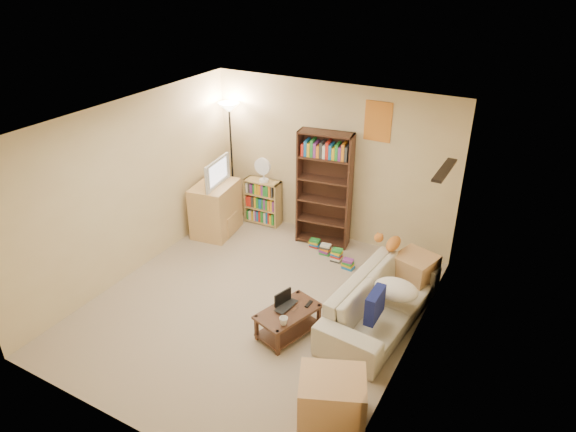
{
  "coord_description": "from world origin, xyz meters",
  "views": [
    {
      "loc": [
        3.03,
        -4.6,
        4.18
      ],
      "look_at": [
        0.11,
        0.69,
        1.05
      ],
      "focal_mm": 32.0,
      "sensor_mm": 36.0,
      "label": 1
    }
  ],
  "objects_px": {
    "tv_stand": "(216,209)",
    "short_bookshelf": "(263,202)",
    "coffee_table": "(288,320)",
    "end_cabinet": "(332,399)",
    "laptop": "(289,308)",
    "mug": "(284,321)",
    "tabby_cat": "(391,243)",
    "television": "(213,172)",
    "tall_bookshelf": "(324,187)",
    "side_table": "(414,274)",
    "desk_fan": "(263,169)",
    "floor_lamp": "(230,128)",
    "sofa": "(381,302)"
  },
  "relations": [
    {
      "from": "short_bookshelf",
      "to": "end_cabinet",
      "type": "relative_size",
      "value": 1.22
    },
    {
      "from": "tv_stand",
      "to": "tall_bookshelf",
      "type": "bearing_deg",
      "value": 9.57
    },
    {
      "from": "sofa",
      "to": "floor_lamp",
      "type": "height_order",
      "value": "floor_lamp"
    },
    {
      "from": "floor_lamp",
      "to": "end_cabinet",
      "type": "height_order",
      "value": "floor_lamp"
    },
    {
      "from": "mug",
      "to": "coffee_table",
      "type": "bearing_deg",
      "value": 107.13
    },
    {
      "from": "desk_fan",
      "to": "floor_lamp",
      "type": "height_order",
      "value": "floor_lamp"
    },
    {
      "from": "short_bookshelf",
      "to": "floor_lamp",
      "type": "xyz_separation_m",
      "value": [
        -0.59,
        -0.01,
        1.22
      ]
    },
    {
      "from": "sofa",
      "to": "floor_lamp",
      "type": "distance_m",
      "value": 3.85
    },
    {
      "from": "laptop",
      "to": "mug",
      "type": "bearing_deg",
      "value": -157.55
    },
    {
      "from": "desk_fan",
      "to": "tv_stand",
      "type": "bearing_deg",
      "value": -131.65
    },
    {
      "from": "television",
      "to": "tall_bookshelf",
      "type": "height_order",
      "value": "tall_bookshelf"
    },
    {
      "from": "tv_stand",
      "to": "floor_lamp",
      "type": "relative_size",
      "value": 0.43
    },
    {
      "from": "coffee_table",
      "to": "short_bookshelf",
      "type": "bearing_deg",
      "value": 144.8
    },
    {
      "from": "tall_bookshelf",
      "to": "floor_lamp",
      "type": "bearing_deg",
      "value": 168.68
    },
    {
      "from": "television",
      "to": "floor_lamp",
      "type": "bearing_deg",
      "value": -0.47
    },
    {
      "from": "mug",
      "to": "desk_fan",
      "type": "bearing_deg",
      "value": 125.55
    },
    {
      "from": "tabby_cat",
      "to": "tall_bookshelf",
      "type": "xyz_separation_m",
      "value": [
        -1.3,
        0.64,
        0.29
      ]
    },
    {
      "from": "coffee_table",
      "to": "mug",
      "type": "relative_size",
      "value": 7.02
    },
    {
      "from": "tall_bookshelf",
      "to": "side_table",
      "type": "relative_size",
      "value": 3.26
    },
    {
      "from": "sofa",
      "to": "desk_fan",
      "type": "bearing_deg",
      "value": 65.33
    },
    {
      "from": "sofa",
      "to": "side_table",
      "type": "distance_m",
      "value": 0.85
    },
    {
      "from": "television",
      "to": "side_table",
      "type": "xyz_separation_m",
      "value": [
        3.35,
        -0.07,
        -0.79
      ]
    },
    {
      "from": "television",
      "to": "floor_lamp",
      "type": "distance_m",
      "value": 0.84
    },
    {
      "from": "tv_stand",
      "to": "end_cabinet",
      "type": "height_order",
      "value": "tv_stand"
    },
    {
      "from": "television",
      "to": "floor_lamp",
      "type": "xyz_separation_m",
      "value": [
        -0.09,
        0.64,
        0.53
      ]
    },
    {
      "from": "tabby_cat",
      "to": "short_bookshelf",
      "type": "height_order",
      "value": "short_bookshelf"
    },
    {
      "from": "tv_stand",
      "to": "desk_fan",
      "type": "bearing_deg",
      "value": 39.94
    },
    {
      "from": "coffee_table",
      "to": "end_cabinet",
      "type": "xyz_separation_m",
      "value": [
        1.0,
        -0.92,
        0.05
      ]
    },
    {
      "from": "tabby_cat",
      "to": "end_cabinet",
      "type": "relative_size",
      "value": 0.74
    },
    {
      "from": "laptop",
      "to": "desk_fan",
      "type": "relative_size",
      "value": 0.85
    },
    {
      "from": "mug",
      "to": "short_bookshelf",
      "type": "xyz_separation_m",
      "value": [
        -1.86,
        2.58,
        -0.0
      ]
    },
    {
      "from": "side_table",
      "to": "end_cabinet",
      "type": "distance_m",
      "value": 2.53
    },
    {
      "from": "short_bookshelf",
      "to": "desk_fan",
      "type": "bearing_deg",
      "value": -46.29
    },
    {
      "from": "end_cabinet",
      "to": "sofa",
      "type": "bearing_deg",
      "value": 93.37
    },
    {
      "from": "tabby_cat",
      "to": "sofa",
      "type": "bearing_deg",
      "value": -76.58
    },
    {
      "from": "end_cabinet",
      "to": "tabby_cat",
      "type": "bearing_deg",
      "value": 96.67
    },
    {
      "from": "sofa",
      "to": "short_bookshelf",
      "type": "distance_m",
      "value": 3.1
    },
    {
      "from": "television",
      "to": "end_cabinet",
      "type": "height_order",
      "value": "television"
    },
    {
      "from": "tv_stand",
      "to": "short_bookshelf",
      "type": "distance_m",
      "value": 0.82
    },
    {
      "from": "mug",
      "to": "laptop",
      "type": "bearing_deg",
      "value": 106.0
    },
    {
      "from": "laptop",
      "to": "floor_lamp",
      "type": "height_order",
      "value": "floor_lamp"
    },
    {
      "from": "laptop",
      "to": "sofa",
      "type": "bearing_deg",
      "value": -44.6
    },
    {
      "from": "tabby_cat",
      "to": "end_cabinet",
      "type": "distance_m",
      "value": 2.56
    },
    {
      "from": "sofa",
      "to": "end_cabinet",
      "type": "distance_m",
      "value": 1.7
    },
    {
      "from": "sofa",
      "to": "short_bookshelf",
      "type": "relative_size",
      "value": 2.69
    },
    {
      "from": "sofa",
      "to": "side_table",
      "type": "xyz_separation_m",
      "value": [
        0.17,
        0.83,
        -0.02
      ]
    },
    {
      "from": "coffee_table",
      "to": "desk_fan",
      "type": "bearing_deg",
      "value": 144.61
    },
    {
      "from": "tv_stand",
      "to": "end_cabinet",
      "type": "relative_size",
      "value": 1.33
    },
    {
      "from": "laptop",
      "to": "side_table",
      "type": "bearing_deg",
      "value": -28.15
    },
    {
      "from": "tabby_cat",
      "to": "end_cabinet",
      "type": "bearing_deg",
      "value": -83.33
    }
  ]
}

